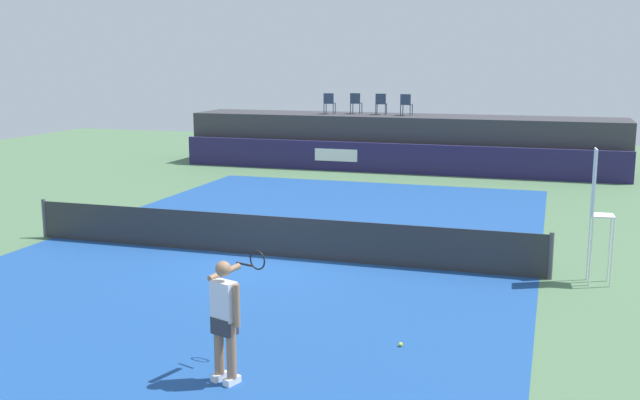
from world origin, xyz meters
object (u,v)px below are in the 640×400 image
Objects in this scene: net_post_near at (44,218)px; tennis_ball at (401,344)px; spectator_chair_left at (356,102)px; spectator_chair_right at (406,104)px; tennis_player at (226,317)px; spectator_chair_far_left at (329,102)px; net_post_far at (551,256)px; umpire_chair at (598,207)px; spectator_chair_center at (381,103)px.

net_post_near is 11.18m from tennis_ball.
spectator_chair_left is at bearing 106.77° from tennis_ball.
spectator_chair_left is 0.89× the size of net_post_near.
tennis_player is at bearing -85.50° from spectator_chair_right.
tennis_ball is at bearing -70.11° from spectator_chair_far_left.
spectator_chair_far_left and spectator_chair_right have the same top height.
net_post_near and net_post_far have the same top height.
spectator_chair_far_left is at bearing -177.76° from spectator_chair_right.
tennis_ball is at bearing -123.71° from umpire_chair.
spectator_chair_left is 16.18m from net_post_near.
umpire_chair is 13.28m from net_post_near.
net_post_near is (-5.26, -15.38, -2.19)m from spectator_chair_center.
net_post_near is at bearing -101.47° from spectator_chair_far_left.
spectator_chair_center is at bearing 103.85° from tennis_ball.
spectator_chair_left is at bearing 120.44° from umpire_chair.
net_post_near is at bearing 180.00° from net_post_far.
spectator_chair_right is at bearing 114.28° from umpire_chair.
spectator_chair_far_left is at bearing 121.75° from net_post_far.
spectator_chair_right reaches higher than tennis_player.
spectator_chair_far_left is at bearing 109.89° from tennis_ball.
tennis_player is 3.05m from tennis_ball.
spectator_chair_right is 0.89× the size of net_post_near.
net_post_near is 10.45m from tennis_player.
umpire_chair is (10.18, -15.10, -1.11)m from spectator_chair_far_left.
umpire_chair is 5.72m from tennis_ball.
umpire_chair reaches higher than tennis_player.
spectator_chair_right is 0.89× the size of net_post_far.
spectator_chair_far_left reaches higher than umpire_chair.
net_post_far is at bearing 56.84° from tennis_player.
spectator_chair_center reaches higher than tennis_player.
tennis_player is (2.83, -21.98, -1.73)m from spectator_chair_center.
spectator_chair_right is at bearing 94.50° from tennis_player.
spectator_chair_center is (1.13, -0.11, 0.00)m from spectator_chair_left.
spectator_chair_left is 1.13m from spectator_chair_center.
spectator_chair_right is (2.24, -0.27, 0.00)m from spectator_chair_left.
tennis_player is (8.09, -6.60, 0.46)m from net_post_near.
spectator_chair_center and spectator_chair_right have the same top height.
spectator_chair_far_left is 0.89× the size of net_post_near.
spectator_chair_center is 17.37m from umpire_chair.
spectator_chair_far_left is 15.55m from net_post_near.
net_post_near is at bearing 140.78° from tennis_player.
tennis_ball is (2.10, 2.01, -0.92)m from tennis_player.
spectator_chair_center is at bearing 114.90° from net_post_far.
tennis_ball is (-2.22, -4.59, -0.46)m from net_post_far.
spectator_chair_left is at bearing 100.15° from tennis_player.
spectator_chair_left is 22.51m from tennis_player.
spectator_chair_left is 17.69m from net_post_far.
tennis_player is (-4.31, -6.60, 0.46)m from net_post_far.
net_post_far is at bearing -68.38° from spectator_chair_right.
tennis_player reaches higher than tennis_ball.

